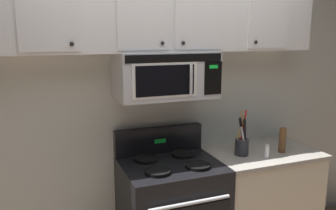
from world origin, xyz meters
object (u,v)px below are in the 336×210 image
Objects in this scene: over_range_microwave at (166,75)px; pepper_mill at (282,140)px; utensil_crock_charcoal at (242,143)px; salt_shaker at (267,151)px.

pepper_mill is (0.97, -0.21, -0.57)m from over_range_microwave.
utensil_crock_charcoal reaches higher than salt_shaker.
utensil_crock_charcoal is 1.81× the size of pepper_mill.
over_range_microwave is at bearing 167.85° from pepper_mill.
over_range_microwave is at bearing 166.89° from utensil_crock_charcoal.
salt_shaker is 0.54× the size of pepper_mill.
over_range_microwave is 1.99× the size of utensil_crock_charcoal.
utensil_crock_charcoal is at bearing 138.83° from salt_shaker.
pepper_mill is (0.36, -0.07, -0.00)m from utensil_crock_charcoal.
utensil_crock_charcoal is at bearing -13.11° from over_range_microwave.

